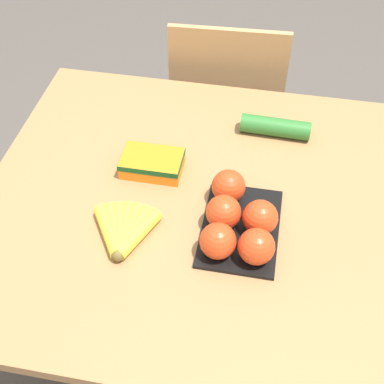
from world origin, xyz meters
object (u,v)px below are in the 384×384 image
banana_bunch (124,231)px  carrot_bag (152,162)px  chair (227,112)px  tomato_pack (238,221)px  cucumber_near (275,127)px

banana_bunch → carrot_bag: bearing=86.7°
chair → banana_bunch: chair is taller
tomato_pack → carrot_bag: (-0.25, 0.17, -0.02)m
tomato_pack → carrot_bag: tomato_pack is taller
banana_bunch → cucumber_near: 0.54m
cucumber_near → tomato_pack: bearing=-98.9°
tomato_pack → cucumber_near: bearing=81.1°
carrot_bag → cucumber_near: 0.37m
cucumber_near → banana_bunch: bearing=-126.2°
tomato_pack → carrot_bag: bearing=144.8°
tomato_pack → cucumber_near: size_ratio=1.36×
chair → carrot_bag: size_ratio=5.55×
banana_bunch → cucumber_near: bearing=53.8°
chair → cucumber_near: 0.55m
cucumber_near → carrot_bag: bearing=-146.1°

